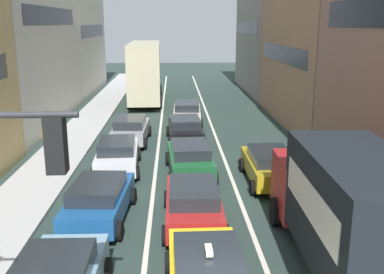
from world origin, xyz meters
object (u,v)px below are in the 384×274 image
Objects in this scene: sedan_left_lane_fourth at (131,129)px; sedan_right_lane_behind_truck at (269,165)px; sedan_centre_lane_second at (193,203)px; bus_mid_queue_primary at (145,69)px; sedan_left_lane_third at (117,154)px; sedan_centre_lane_fifth at (187,112)px; coupe_centre_lane_fourth at (185,129)px; hatchback_centre_lane_third at (190,158)px; wagon_left_lane_second at (99,199)px; removalist_box_truck at (345,205)px; pedestrian_near_kerb at (46,137)px.

sedan_right_lane_behind_truck is at bearing -134.79° from sedan_left_lane_fourth.
bus_mid_queue_primary is at bearing 7.37° from sedan_centre_lane_second.
sedan_left_lane_third and sedan_centre_lane_fifth have the same top height.
sedan_left_lane_fourth is (-3.10, 0.10, 0.00)m from coupe_centre_lane_fourth.
sedan_left_lane_third is at bearing -179.99° from sedan_left_lane_fourth.
hatchback_centre_lane_third is 1.01× the size of sedan_centre_lane_fifth.
sedan_left_lane_fourth is at bearing 85.55° from coupe_centre_lane_fourth.
sedan_left_lane_third is 1.02× the size of sedan_right_lane_behind_truck.
sedan_left_lane_fourth is at bearing 2.89° from wagon_left_lane_second.
bus_mid_queue_primary is (-6.92, 27.56, 0.86)m from removalist_box_truck.
hatchback_centre_lane_third is 1.01× the size of coupe_centre_lane_fourth.
hatchback_centre_lane_third is at bearing -31.36° from wagon_left_lane_second.
sedan_right_lane_behind_truck is at bearing -40.56° from sedan_centre_lane_second.
wagon_left_lane_second is 5.76m from hatchback_centre_lane_third.
sedan_left_lane_fourth and sedan_centre_lane_fifth have the same top height.
sedan_left_lane_third is at bearing 74.08° from hatchback_centre_lane_third.
wagon_left_lane_second and sedan_centre_lane_fifth have the same top height.
pedestrian_near_kerb is at bearing 45.39° from removalist_box_truck.
sedan_left_lane_third and sedan_right_lane_behind_truck have the same top height.
sedan_left_lane_fourth is 2.62× the size of pedestrian_near_kerb.
bus_mid_queue_primary is 6.36× the size of pedestrian_near_kerb.
wagon_left_lane_second is at bearing 177.99° from bus_mid_queue_primary.
removalist_box_truck reaches higher than coupe_centre_lane_fourth.
removalist_box_truck is at bearing -128.36° from sedan_centre_lane_second.
sedan_centre_lane_second and coupe_centre_lane_fourth have the same top height.
wagon_left_lane_second is 0.42× the size of bus_mid_queue_primary.
removalist_box_truck is 1.78× the size of coupe_centre_lane_fourth.
sedan_left_lane_third is at bearing 40.45° from removalist_box_truck.
sedan_centre_lane_fifth is 0.41× the size of bus_mid_queue_primary.
coupe_centre_lane_fourth is 14.19m from bus_mid_queue_primary.
sedan_right_lane_behind_truck is 11.72m from pedestrian_near_kerb.
hatchback_centre_lane_third is 2.65× the size of pedestrian_near_kerb.
sedan_right_lane_behind_truck is (-0.47, 7.07, -1.18)m from removalist_box_truck.
sedan_centre_lane_second is at bearing -174.48° from bus_mid_queue_primary.
removalist_box_truck is at bearing -167.44° from bus_mid_queue_primary.
sedan_right_lane_behind_truck is 21.58m from bus_mid_queue_primary.
sedan_left_lane_third is at bearing 114.55° from pedestrian_near_kerb.
bus_mid_queue_primary reaches higher than hatchback_centre_lane_third.
hatchback_centre_lane_third is 10.58m from sedan_centre_lane_fifth.
wagon_left_lane_second and coupe_centre_lane_fourth have the same top height.
wagon_left_lane_second is 2.65× the size of pedestrian_near_kerb.
sedan_left_lane_fourth is at bearing 28.56° from removalist_box_truck.
coupe_centre_lane_fourth is at bearing -169.02° from bus_mid_queue_primary.
sedan_left_lane_third is 18.69m from bus_mid_queue_primary.
pedestrian_near_kerb is at bearing 51.95° from sedan_left_lane_third.
removalist_box_truck is 1.78× the size of sedan_centre_lane_fifth.
pedestrian_near_kerb reaches higher than hatchback_centre_lane_third.
sedan_right_lane_behind_truck is at bearing -58.38° from wagon_left_lane_second.
sedan_left_lane_fourth is at bearing 43.60° from sedan_right_lane_behind_truck.
sedan_centre_lane_second and wagon_left_lane_second have the same top height.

